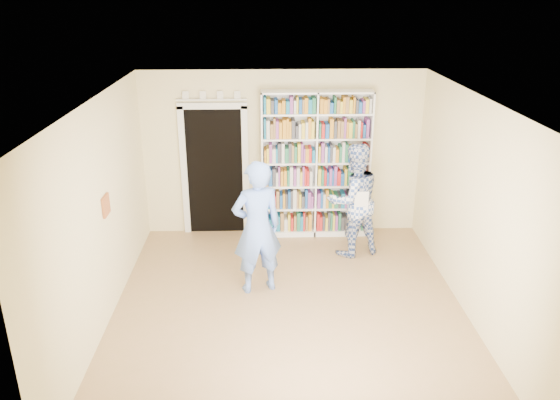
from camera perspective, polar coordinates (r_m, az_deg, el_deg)
The scene contains 11 objects.
floor at distance 7.17m, azimuth 0.93°, elevation -11.40°, with size 5.00×5.00×0.00m, color #9A784A.
ceiling at distance 6.14m, azimuth 1.08°, elevation 10.30°, with size 5.00×5.00×0.00m, color white.
wall_back at distance 8.89m, azimuth 0.23°, elevation 4.85°, with size 4.50×4.50×0.00m, color beige.
wall_left at distance 6.81m, azimuth -18.27°, elevation -1.56°, with size 5.00×5.00×0.00m, color beige.
wall_right at distance 7.01m, azimuth 19.70°, elevation -1.09°, with size 5.00×5.00×0.00m, color beige.
bookshelf at distance 8.82m, azimuth 3.73°, elevation 3.72°, with size 1.74×0.33×2.40m.
doorway at distance 8.95m, azimuth -6.84°, elevation 3.66°, with size 1.10×0.08×2.43m.
wall_art at distance 6.97m, azimuth -17.73°, elevation -0.54°, with size 0.03×0.25×0.25m, color brown.
man_blue at distance 7.19m, azimuth -2.41°, elevation -2.92°, with size 0.67×0.44×1.84m, color #678DE6.
man_plaid at distance 8.30m, azimuth 7.66°, elevation -0.01°, with size 0.86×0.67×1.76m, color #324F9A.
paper_sheet at distance 8.02m, azimuth 8.50°, elevation -0.10°, with size 0.20×0.01×0.29m, color white.
Camera 1 is at (-0.30, -6.02, 3.88)m, focal length 35.00 mm.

